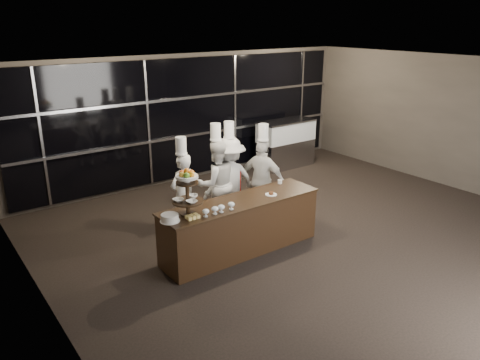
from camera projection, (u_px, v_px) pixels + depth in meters
room at (353, 168)px, 7.43m from camera, size 10.00×10.00×10.00m
window_wall at (193, 118)px, 11.19m from camera, size 8.60×0.10×2.80m
buffet_counter at (241, 226)px, 7.84m from camera, size 2.84×0.74×0.92m
display_stand at (187, 189)px, 6.99m from camera, size 0.48×0.48×0.74m
compotes at (218, 208)px, 7.16m from camera, size 0.58×0.11×0.12m
layer_cake at (170, 218)px, 6.88m from camera, size 0.30×0.30×0.11m
pastry_squares at (193, 217)px, 6.98m from camera, size 0.19×0.13×0.05m
small_plate at (271, 194)px, 7.92m from camera, size 0.20×0.20×0.05m
chef_cup at (280, 182)px, 8.46m from camera, size 0.08×0.08×0.07m
display_case at (286, 141)px, 12.32m from camera, size 1.55×0.68×1.24m
chef_a at (183, 193)px, 8.36m from camera, size 0.63×0.50×1.82m
chef_b at (216, 183)px, 8.71m from camera, size 0.92×0.78×1.98m
chef_c at (229, 180)px, 8.88m from camera, size 1.11×0.67×1.98m
chef_d at (262, 180)px, 8.94m from camera, size 0.78×1.02×1.92m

